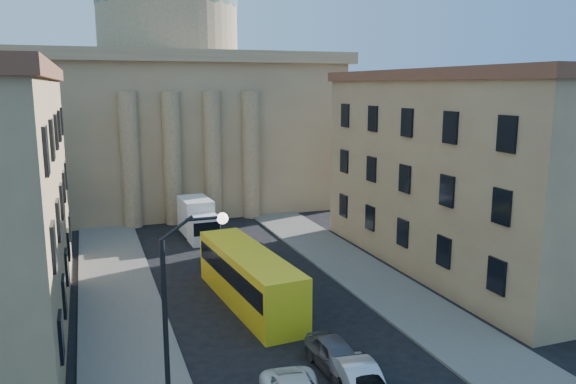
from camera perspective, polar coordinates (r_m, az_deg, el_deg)
name	(u,v)px	position (r m, az deg, el deg)	size (l,w,h in m)	color
sidewalk_left	(126,333)	(33.25, -16.18, -13.61)	(5.00, 60.00, 0.15)	#5C5954
sidewalk_right	(394,295)	(37.99, 10.76, -10.22)	(5.00, 60.00, 0.15)	#5C5954
church	(172,100)	(68.57, -11.75, 9.15)	(68.02, 28.76, 36.60)	#7F6A4E
building_right	(470,169)	(44.08, 17.99, 2.24)	(11.60, 26.60, 14.70)	#9B875B
street_lamp	(179,307)	(22.18, -11.03, -11.37)	(2.62, 0.44, 8.83)	black
car_right_near	(361,383)	(26.18, 7.46, -18.66)	(1.58, 4.52, 1.49)	#B7B9C0
car_right_far	(336,356)	(28.22, 4.94, -16.24)	(1.82, 4.52, 1.54)	#4F4E54
car_right_distant	(255,253)	(44.19, -3.35, -6.24)	(1.36, 3.89, 1.28)	black
city_bus	(249,276)	(35.57, -4.01, -8.52)	(3.76, 12.26, 3.40)	yellow
box_truck	(198,220)	(51.23, -9.13, -2.82)	(2.73, 6.38, 3.45)	silver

